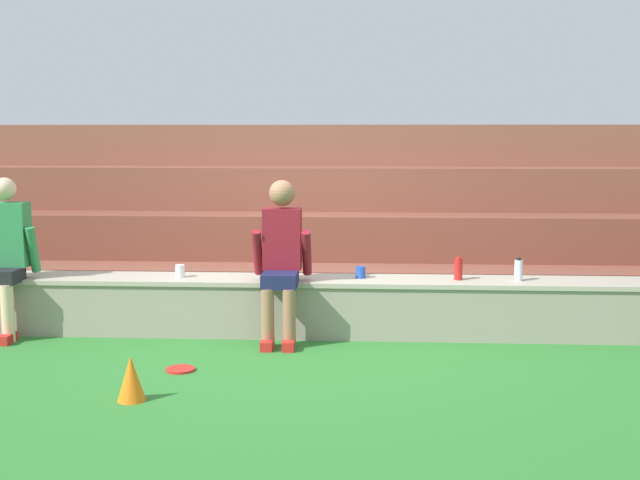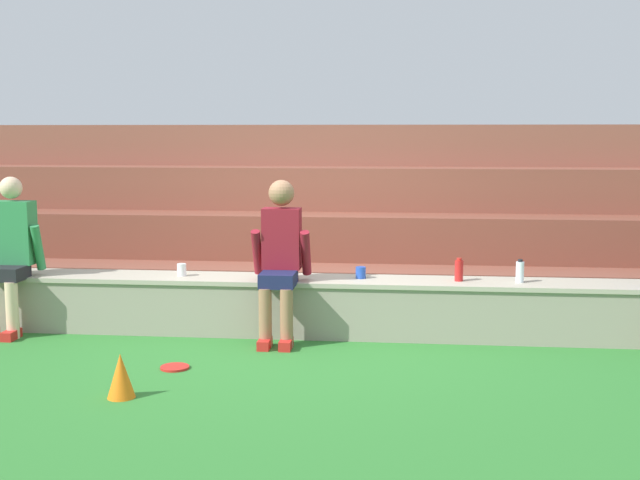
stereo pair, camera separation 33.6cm
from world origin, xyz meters
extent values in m
plane|color=#2D752D|center=(0.00, 0.00, 0.00)|extent=(80.00, 80.00, 0.00)
cube|color=gray|center=(0.00, 0.24, 0.25)|extent=(9.47, 0.48, 0.50)
cube|color=#ABA28E|center=(0.00, 0.24, 0.49)|extent=(9.51, 0.52, 0.04)
cube|color=brown|center=(0.00, 1.04, 0.24)|extent=(13.17, 0.56, 0.47)
cube|color=brown|center=(0.00, 1.60, 0.47)|extent=(13.17, 0.56, 0.94)
cube|color=brown|center=(0.00, 2.16, 0.71)|extent=(13.17, 0.56, 1.41)
cube|color=brown|center=(0.00, 2.72, 0.94)|extent=(13.17, 0.56, 1.88)
cylinder|color=beige|center=(-2.45, -0.19, 0.25)|extent=(0.11, 0.11, 0.50)
cube|color=red|center=(-2.45, -0.23, 0.04)|extent=(0.10, 0.22, 0.08)
cube|color=black|center=(-2.55, -0.07, 0.56)|extent=(0.34, 0.30, 0.12)
cube|color=#2D7F47|center=(-2.55, 0.11, 0.90)|extent=(0.38, 0.20, 0.57)
sphere|color=beige|center=(-2.55, 0.11, 1.31)|extent=(0.20, 0.20, 0.20)
cylinder|color=#2D7F47|center=(-2.31, 0.09, 0.77)|extent=(0.08, 0.19, 0.43)
cylinder|color=#996B4C|center=(-0.19, -0.25, 0.25)|extent=(0.11, 0.11, 0.50)
cylinder|color=#996B4C|center=(-0.01, -0.25, 0.25)|extent=(0.11, 0.11, 0.50)
cube|color=red|center=(-0.19, -0.29, 0.04)|extent=(0.10, 0.22, 0.08)
cube|color=red|center=(-0.01, -0.29, 0.04)|extent=(0.10, 0.22, 0.08)
cube|color=#191E47|center=(-0.10, -0.10, 0.56)|extent=(0.30, 0.36, 0.12)
cube|color=maroon|center=(-0.10, 0.10, 0.88)|extent=(0.33, 0.20, 0.53)
sphere|color=#996B4C|center=(-0.10, 0.10, 1.28)|extent=(0.23, 0.23, 0.23)
cylinder|color=maroon|center=(-0.31, 0.08, 0.76)|extent=(0.08, 0.24, 0.42)
cylinder|color=maroon|center=(0.12, 0.08, 0.76)|extent=(0.08, 0.24, 0.42)
cylinder|color=red|center=(1.45, 0.24, 0.60)|extent=(0.07, 0.07, 0.18)
cylinder|color=red|center=(1.45, 0.24, 0.70)|extent=(0.04, 0.04, 0.02)
cylinder|color=silver|center=(1.97, 0.22, 0.60)|extent=(0.07, 0.07, 0.18)
cylinder|color=black|center=(1.97, 0.22, 0.70)|extent=(0.04, 0.04, 0.02)
cylinder|color=white|center=(-1.03, 0.23, 0.57)|extent=(0.08, 0.08, 0.11)
cylinder|color=blue|center=(0.59, 0.28, 0.56)|extent=(0.09, 0.09, 0.10)
cylinder|color=red|center=(-0.77, -0.93, 0.01)|extent=(0.22, 0.22, 0.02)
cone|color=orange|center=(-0.95, -1.64, 0.15)|extent=(0.19, 0.19, 0.31)
camera|label=1|loc=(0.62, -6.80, 1.80)|focal=45.16mm
camera|label=2|loc=(0.96, -6.77, 1.80)|focal=45.16mm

